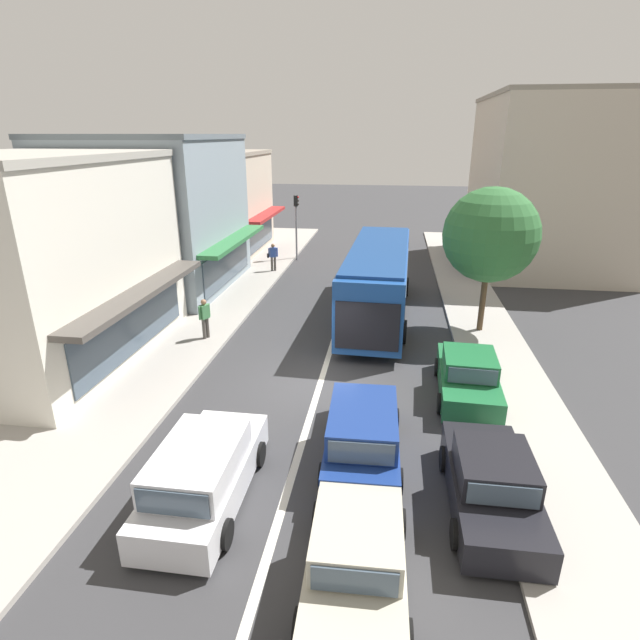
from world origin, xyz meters
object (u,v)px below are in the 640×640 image
wagon_queue_gap_filler (363,433)px  traffic_light_downstreet (296,217)px  sedan_queue_far_back (356,556)px  street_tree_right (491,235)px  wagon_behind_bus_near (204,473)px  pedestrian_with_handbag_near (273,256)px  parked_sedan_kerb_second (468,377)px  city_bus (378,277)px  pedestrian_browsing_midblock (205,316)px  parked_sedan_kerb_front (491,484)px

wagon_queue_gap_filler → traffic_light_downstreet: 21.88m
sedan_queue_far_back → street_tree_right: (4.20, 13.31, 3.44)m
wagon_queue_gap_filler → wagon_behind_bus_near: bearing=-148.2°
wagon_behind_bus_near → pedestrian_with_handbag_near: size_ratio=2.76×
parked_sedan_kerb_second → wagon_queue_gap_filler: bearing=-129.2°
city_bus → pedestrian_browsing_midblock: (-6.67, -3.93, -0.81)m
sedan_queue_far_back → wagon_queue_gap_filler: (-0.13, 3.88, 0.08)m
street_tree_right → parked_sedan_kerb_front: bearing=-97.5°
traffic_light_downstreet → wagon_behind_bus_near: bearing=-84.4°
pedestrian_with_handbag_near → wagon_queue_gap_filler: bearing=-69.8°
wagon_queue_gap_filler → sedan_queue_far_back: bearing=-88.0°
city_bus → pedestrian_with_handbag_near: 9.37m
pedestrian_browsing_midblock → street_tree_right: bearing=13.1°
street_tree_right → traffic_light_downstreet: bearing=130.8°
street_tree_right → pedestrian_browsing_midblock: bearing=-166.9°
city_bus → sedan_queue_far_back: (0.17, -14.66, -1.22)m
parked_sedan_kerb_front → parked_sedan_kerb_second: 5.23m
pedestrian_browsing_midblock → traffic_light_downstreet: bearing=85.8°
traffic_light_downstreet → pedestrian_with_handbag_near: bearing=-102.7°
wagon_queue_gap_filler → parked_sedan_kerb_second: wagon_queue_gap_filler is taller
parked_sedan_kerb_front → street_tree_right: bearing=82.5°
wagon_queue_gap_filler → parked_sedan_kerb_front: bearing=-26.6°
wagon_behind_bus_near → parked_sedan_kerb_front: bearing=5.9°
parked_sedan_kerb_second → pedestrian_with_handbag_near: (-9.54, 13.78, 0.40)m
wagon_behind_bus_near → street_tree_right: 14.31m
city_bus → pedestrian_browsing_midblock: city_bus is taller
wagon_behind_bus_near → traffic_light_downstreet: size_ratio=1.07×
parked_sedan_kerb_front → pedestrian_browsing_midblock: size_ratio=2.58×
wagon_queue_gap_filler → city_bus: bearing=90.2°
wagon_behind_bus_near → pedestrian_browsing_midblock: 9.57m
city_bus → parked_sedan_kerb_second: bearing=-66.1°
city_bus → parked_sedan_kerb_front: 12.65m
city_bus → wagon_queue_gap_filler: bearing=-89.8°
pedestrian_with_handbag_near → pedestrian_browsing_midblock: same height
parked_sedan_kerb_second → traffic_light_downstreet: bearing=116.9°
wagon_behind_bus_near → street_tree_right: (7.74, 11.55, 3.36)m
parked_sedan_kerb_front → pedestrian_browsing_midblock: (-9.61, 8.32, 0.40)m
parked_sedan_kerb_front → pedestrian_browsing_midblock: 12.72m
city_bus → wagon_behind_bus_near: (-3.38, -12.90, -1.14)m
wagon_behind_bus_near → parked_sedan_kerb_second: (6.49, 5.88, -0.08)m
sedan_queue_far_back → wagon_queue_gap_filler: size_ratio=0.93×
parked_sedan_kerb_front → sedan_queue_far_back: bearing=-138.9°
wagon_behind_bus_near → wagon_queue_gap_filler: 4.01m
wagon_queue_gap_filler → pedestrian_browsing_midblock: pedestrian_browsing_midblock is taller
street_tree_right → pedestrian_with_handbag_near: (-10.79, 8.11, -3.04)m
traffic_light_downstreet → street_tree_right: 15.36m
wagon_behind_bus_near → parked_sedan_kerb_front: size_ratio=1.07×
city_bus → parked_sedan_kerb_second: size_ratio=2.56×
wagon_queue_gap_filler → traffic_light_downstreet: bearing=105.1°
wagon_behind_bus_near → sedan_queue_far_back: (3.55, -1.76, -0.08)m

